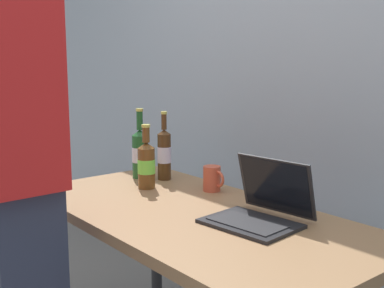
% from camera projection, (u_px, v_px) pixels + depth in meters
% --- Properties ---
extents(desk, '(1.45, 0.72, 0.75)m').
position_uv_depth(desk, '(193.00, 234.00, 1.84)').
color(desk, olive).
rests_on(desk, ground).
extents(laptop, '(0.33, 0.31, 0.21)m').
position_uv_depth(laptop, '(260.00, 208.00, 1.70)').
color(laptop, black).
rests_on(laptop, desk).
extents(beer_bottle_green, '(0.06, 0.06, 0.32)m').
position_uv_depth(beer_bottle_green, '(164.00, 153.00, 2.30)').
color(beer_bottle_green, '#472B14').
rests_on(beer_bottle_green, desk).
extents(beer_bottle_dark, '(0.08, 0.08, 0.33)m').
position_uv_depth(beer_bottle_dark, '(140.00, 152.00, 2.33)').
color(beer_bottle_dark, '#1E5123').
rests_on(beer_bottle_dark, desk).
extents(beer_bottle_amber, '(0.08, 0.08, 0.28)m').
position_uv_depth(beer_bottle_amber, '(146.00, 164.00, 2.14)').
color(beer_bottle_amber, brown).
rests_on(beer_bottle_amber, desk).
extents(person_figure, '(0.42, 0.28, 1.71)m').
position_uv_depth(person_figure, '(10.00, 199.00, 1.57)').
color(person_figure, '#2D3347').
rests_on(person_figure, ground).
extents(coffee_mug, '(0.11, 0.07, 0.11)m').
position_uv_depth(coffee_mug, '(212.00, 179.00, 2.10)').
color(coffee_mug, '#BF4C33').
rests_on(coffee_mug, desk).
extents(back_wall, '(6.00, 0.10, 2.60)m').
position_uv_depth(back_wall, '(326.00, 60.00, 2.21)').
color(back_wall, '#99A3AD').
rests_on(back_wall, ground).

